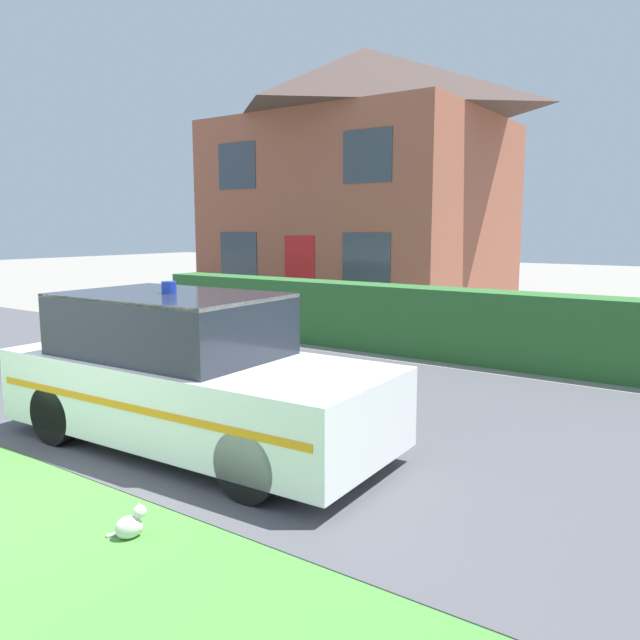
# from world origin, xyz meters

# --- Properties ---
(road_strip) EXTENTS (28.00, 6.22, 0.01)m
(road_strip) POSITION_xyz_m (0.00, 4.22, 0.01)
(road_strip) COLOR #4C4C51
(road_strip) RESTS_ON ground
(garden_hedge) EXTENTS (12.79, 0.75, 1.25)m
(garden_hedge) POSITION_xyz_m (0.53, 8.11, 0.62)
(garden_hedge) COLOR #2D662D
(garden_hedge) RESTS_ON ground
(police_car) EXTENTS (4.35, 1.87, 1.74)m
(police_car) POSITION_xyz_m (0.43, 2.29, 0.78)
(police_car) COLOR black
(police_car) RESTS_ON road_strip
(cat) EXTENTS (0.27, 0.25, 0.26)m
(cat) POSITION_xyz_m (1.57, 0.63, 0.10)
(cat) COLOR silver
(cat) RESTS_ON ground
(house_left) EXTENTS (8.26, 7.13, 7.70)m
(house_left) POSITION_xyz_m (-5.00, 14.83, 3.93)
(house_left) COLOR #93513D
(house_left) RESTS_ON ground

